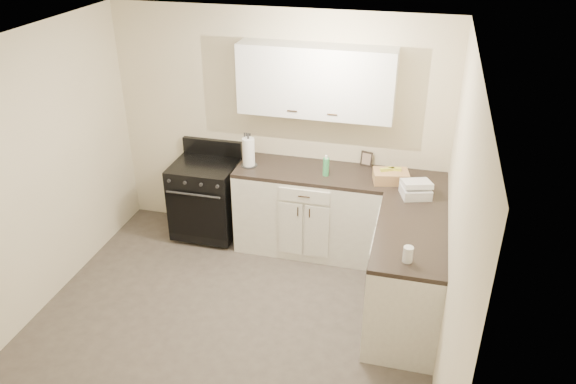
% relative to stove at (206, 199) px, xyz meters
% --- Properties ---
extents(floor, '(3.60, 3.60, 0.00)m').
position_rel_stove_xyz_m(floor, '(0.76, -1.48, -0.46)').
color(floor, '#473F38').
rests_on(floor, ground).
extents(ceiling, '(3.60, 3.60, 0.00)m').
position_rel_stove_xyz_m(ceiling, '(0.76, -1.48, 2.04)').
color(ceiling, white).
rests_on(ceiling, wall_back).
extents(wall_back, '(3.60, 0.00, 3.60)m').
position_rel_stove_xyz_m(wall_back, '(0.76, 0.32, 0.79)').
color(wall_back, '#F0E4BD').
rests_on(wall_back, ground).
extents(wall_right, '(0.00, 3.60, 3.60)m').
position_rel_stove_xyz_m(wall_right, '(2.56, -1.48, 0.79)').
color(wall_right, '#F0E4BD').
rests_on(wall_right, ground).
extents(wall_left, '(0.00, 3.60, 3.60)m').
position_rel_stove_xyz_m(wall_left, '(-1.04, -1.48, 0.79)').
color(wall_left, '#F0E4BD').
rests_on(wall_left, ground).
extents(wall_front, '(3.60, 0.00, 3.60)m').
position_rel_stove_xyz_m(wall_front, '(0.76, -3.28, 0.79)').
color(wall_front, '#F0E4BD').
rests_on(wall_front, ground).
extents(base_cabinets_back, '(1.55, 0.60, 0.90)m').
position_rel_stove_xyz_m(base_cabinets_back, '(1.18, 0.02, -0.01)').
color(base_cabinets_back, silver).
rests_on(base_cabinets_back, floor).
extents(base_cabinets_right, '(0.60, 1.90, 0.90)m').
position_rel_stove_xyz_m(base_cabinets_right, '(2.26, -0.63, -0.01)').
color(base_cabinets_right, silver).
rests_on(base_cabinets_right, floor).
extents(countertop_back, '(1.55, 0.60, 0.04)m').
position_rel_stove_xyz_m(countertop_back, '(1.18, 0.02, 0.46)').
color(countertop_back, black).
rests_on(countertop_back, base_cabinets_back).
extents(countertop_right, '(0.60, 1.90, 0.04)m').
position_rel_stove_xyz_m(countertop_right, '(2.26, -0.63, 0.46)').
color(countertop_right, black).
rests_on(countertop_right, base_cabinets_right).
extents(upper_cabinets, '(1.55, 0.30, 0.70)m').
position_rel_stove_xyz_m(upper_cabinets, '(1.18, 0.18, 1.38)').
color(upper_cabinets, white).
rests_on(upper_cabinets, wall_back).
extents(stove, '(0.69, 0.59, 0.83)m').
position_rel_stove_xyz_m(stove, '(0.00, 0.00, 0.00)').
color(stove, black).
rests_on(stove, floor).
extents(knife_block, '(0.13, 0.12, 0.24)m').
position_rel_stove_xyz_m(knife_block, '(0.49, 0.07, 0.60)').
color(knife_block, tan).
rests_on(knife_block, countertop_back).
extents(paper_towel, '(0.15, 0.15, 0.30)m').
position_rel_stove_xyz_m(paper_towel, '(0.53, -0.02, 0.63)').
color(paper_towel, white).
rests_on(paper_towel, countertop_back).
extents(soap_bottle, '(0.07, 0.07, 0.19)m').
position_rel_stove_xyz_m(soap_bottle, '(1.35, -0.05, 0.57)').
color(soap_bottle, '#3C9C59').
rests_on(soap_bottle, countertop_back).
extents(picture_frame, '(0.13, 0.07, 0.16)m').
position_rel_stove_xyz_m(picture_frame, '(1.72, 0.28, 0.56)').
color(picture_frame, black).
rests_on(picture_frame, countertop_back).
extents(wicker_basket, '(0.38, 0.29, 0.11)m').
position_rel_stove_xyz_m(wicker_basket, '(2.00, -0.03, 0.54)').
color(wicker_basket, tan).
rests_on(wicker_basket, countertop_right).
extents(countertop_grill, '(0.32, 0.31, 0.10)m').
position_rel_stove_xyz_m(countertop_grill, '(2.25, -0.28, 0.53)').
color(countertop_grill, white).
rests_on(countertop_grill, countertop_right).
extents(glass_jar, '(0.10, 0.10, 0.13)m').
position_rel_stove_xyz_m(glass_jar, '(2.25, -1.38, 0.55)').
color(glass_jar, silver).
rests_on(glass_jar, countertop_right).
extents(oven_mitt_near, '(0.02, 0.16, 0.28)m').
position_rel_stove_xyz_m(oven_mitt_near, '(1.94, -1.09, 0.07)').
color(oven_mitt_near, black).
rests_on(oven_mitt_near, base_cabinets_right).
extents(oven_mitt_far, '(0.02, 0.15, 0.25)m').
position_rel_stove_xyz_m(oven_mitt_far, '(1.94, -0.79, 0.07)').
color(oven_mitt_far, black).
rests_on(oven_mitt_far, base_cabinets_right).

